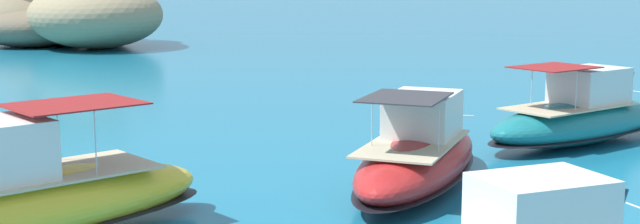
{
  "coord_description": "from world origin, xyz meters",
  "views": [
    {
      "loc": [
        -15.22,
        -11.08,
        6.61
      ],
      "look_at": [
        -1.22,
        15.63,
        1.6
      ],
      "focal_mm": 46.59,
      "sensor_mm": 36.0,
      "label": 1
    }
  ],
  "objects_px": {
    "motorboat_yellow": "(6,204)",
    "islet_large": "(63,7)",
    "motorboat_teal": "(581,118)",
    "motorboat_red": "(419,155)"
  },
  "relations": [
    {
      "from": "motorboat_teal",
      "to": "motorboat_red",
      "type": "bearing_deg",
      "value": -164.52
    },
    {
      "from": "motorboat_yellow",
      "to": "motorboat_red",
      "type": "distance_m",
      "value": 12.32
    },
    {
      "from": "motorboat_yellow",
      "to": "islet_large",
      "type": "bearing_deg",
      "value": 78.02
    },
    {
      "from": "motorboat_teal",
      "to": "motorboat_red",
      "type": "height_order",
      "value": "motorboat_teal"
    },
    {
      "from": "motorboat_teal",
      "to": "motorboat_yellow",
      "type": "bearing_deg",
      "value": -172.63
    },
    {
      "from": "motorboat_red",
      "to": "islet_large",
      "type": "bearing_deg",
      "value": 89.61
    },
    {
      "from": "islet_large",
      "to": "motorboat_yellow",
      "type": "distance_m",
      "value": 61.36
    },
    {
      "from": "islet_large",
      "to": "motorboat_yellow",
      "type": "bearing_deg",
      "value": -101.98
    },
    {
      "from": "motorboat_teal",
      "to": "motorboat_yellow",
      "type": "relative_size",
      "value": 0.93
    },
    {
      "from": "islet_large",
      "to": "motorboat_red",
      "type": "bearing_deg",
      "value": -90.39
    }
  ]
}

